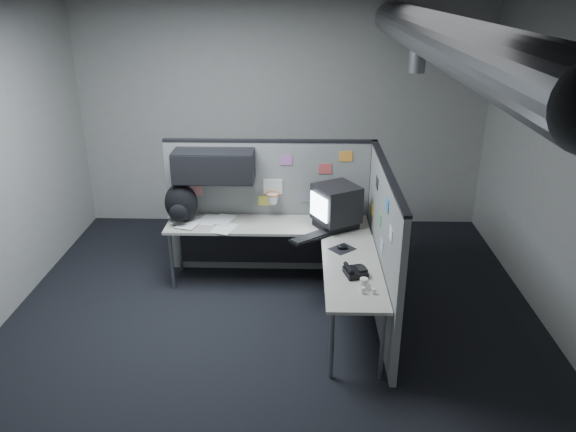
{
  "coord_description": "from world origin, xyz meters",
  "views": [
    {
      "loc": [
        0.29,
        -4.86,
        3.28
      ],
      "look_at": [
        0.15,
        0.35,
        1.09
      ],
      "focal_mm": 35.0,
      "sensor_mm": 36.0,
      "label": 1
    }
  ],
  "objects_px": {
    "monitor": "(336,206)",
    "phone": "(355,272)",
    "desk": "(289,244)",
    "backpack": "(181,204)",
    "keyboard": "(309,238)"
  },
  "relations": [
    {
      "from": "monitor",
      "to": "desk",
      "type": "bearing_deg",
      "value": -142.59
    },
    {
      "from": "desk",
      "to": "backpack",
      "type": "relative_size",
      "value": 5.03
    },
    {
      "from": "monitor",
      "to": "keyboard",
      "type": "relative_size",
      "value": 1.29
    },
    {
      "from": "monitor",
      "to": "keyboard",
      "type": "height_order",
      "value": "monitor"
    },
    {
      "from": "keyboard",
      "to": "backpack",
      "type": "xyz_separation_m",
      "value": [
        -1.45,
        0.43,
        0.2
      ]
    },
    {
      "from": "desk",
      "to": "phone",
      "type": "xyz_separation_m",
      "value": [
        0.65,
        -0.9,
        0.15
      ]
    },
    {
      "from": "monitor",
      "to": "phone",
      "type": "relative_size",
      "value": 2.33
    },
    {
      "from": "desk",
      "to": "monitor",
      "type": "distance_m",
      "value": 0.67
    },
    {
      "from": "desk",
      "to": "phone",
      "type": "distance_m",
      "value": 1.12
    },
    {
      "from": "monitor",
      "to": "keyboard",
      "type": "xyz_separation_m",
      "value": [
        -0.29,
        -0.34,
        -0.23
      ]
    },
    {
      "from": "monitor",
      "to": "phone",
      "type": "height_order",
      "value": "monitor"
    },
    {
      "from": "monitor",
      "to": "phone",
      "type": "distance_m",
      "value": 1.14
    },
    {
      "from": "desk",
      "to": "backpack",
      "type": "xyz_separation_m",
      "value": [
        -1.23,
        0.3,
        0.34
      ]
    },
    {
      "from": "phone",
      "to": "backpack",
      "type": "relative_size",
      "value": 0.55
    },
    {
      "from": "monitor",
      "to": "backpack",
      "type": "height_order",
      "value": "monitor"
    }
  ]
}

